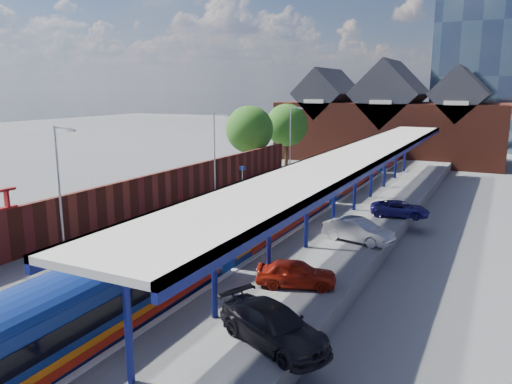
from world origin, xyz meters
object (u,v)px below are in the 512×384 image
train (315,188)px  parked_car_dark (274,325)px  lamp_post_b (61,182)px  lamp_post_d (291,134)px  platform_sign (242,175)px  parked_car_silver (358,230)px  lamp_post_c (216,150)px  parked_car_blue (400,209)px  parked_car_red (296,273)px

train → parked_car_dark: size_ratio=13.94×
lamp_post_b → lamp_post_d: bearing=90.0°
lamp_post_d → platform_sign: lamp_post_d is taller
parked_car_silver → parked_car_dark: (0.55, -13.21, -0.00)m
train → platform_sign: platform_sign is taller
train → parked_car_dark: bearing=-73.7°
lamp_post_c → parked_car_blue: 15.19m
parked_car_silver → parked_car_blue: bearing=5.6°
lamp_post_b → parked_car_dark: bearing=-15.1°
lamp_post_b → lamp_post_c: bearing=90.0°
platform_sign → parked_car_blue: bearing=-6.3°
lamp_post_d → parked_car_red: lamp_post_d is taller
train → lamp_post_b: (-7.86, -18.15, 2.87)m
lamp_post_b → lamp_post_c: size_ratio=1.00×
parked_car_red → parked_car_silver: bearing=-23.7°
lamp_post_b → lamp_post_c: 16.00m
lamp_post_b → parked_car_silver: 16.96m
parked_car_dark → parked_car_blue: bearing=23.4°
parked_car_blue → parked_car_dark: bearing=171.5°
platform_sign → parked_car_silver: bearing=-34.9°
train → parked_car_silver: size_ratio=15.80×
lamp_post_d → parked_car_blue: (14.79, -15.49, -3.43)m
lamp_post_d → lamp_post_b: bearing=-90.0°
lamp_post_c → lamp_post_d: bearing=90.0°
lamp_post_d → parked_car_blue: size_ratio=1.73×
train → parked_car_silver: 10.59m
train → parked_car_dark: 22.92m
platform_sign → parked_car_red: platform_sign is taller
parked_car_red → parked_car_silver: (0.72, 7.96, 0.06)m
parked_car_silver → platform_sign: bearing=69.0°
train → parked_car_silver: (5.89, -8.78, -0.43)m
parked_car_blue → parked_car_silver: bearing=164.6°
parked_car_dark → platform_sign: bearing=55.5°
lamp_post_b → parked_car_silver: bearing=34.3°
lamp_post_d → platform_sign: (1.36, -14.00, -2.30)m
parked_car_red → parked_car_dark: parked_car_dark is taller
lamp_post_b → parked_car_dark: 15.16m
lamp_post_c → parked_car_red: 19.85m
lamp_post_d → parked_car_silver: bearing=-58.7°
train → lamp_post_b: bearing=-113.4°
platform_sign → parked_car_silver: (12.38, -8.63, -1.00)m
train → platform_sign: size_ratio=26.38×
lamp_post_c → parked_car_dark: bearing=-54.2°
lamp_post_b → parked_car_silver: (13.75, 9.37, -3.30)m
train → parked_car_blue: bearing=-13.3°
platform_sign → parked_car_blue: size_ratio=0.62×
lamp_post_d → parked_car_red: size_ratio=1.91×
lamp_post_c → parked_car_dark: size_ratio=1.48×
parked_car_silver → parked_car_dark: size_ratio=0.88×
lamp_post_b → parked_car_blue: size_ratio=1.73×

